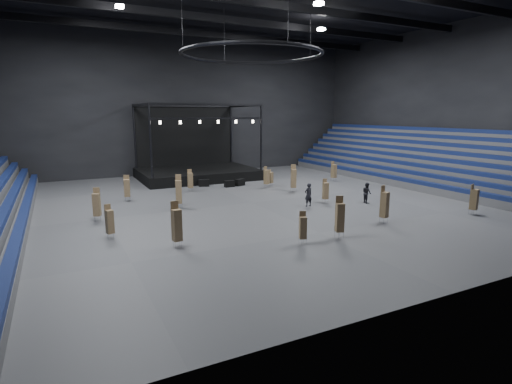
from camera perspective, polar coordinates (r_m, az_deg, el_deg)
name	(u,v)px	position (r m, az deg, el deg)	size (l,w,h in m)	color
floor	(252,203)	(36.58, -0.61, -1.53)	(50.00, 50.00, 0.00)	#464648
wall_back	(183,106)	(55.33, -10.45, 11.98)	(50.00, 0.20, 18.00)	black
wall_front	(475,90)	(19.20, 28.84, 12.69)	(50.00, 0.20, 18.00)	black
wall_right	(447,105)	(51.79, 25.60, 11.16)	(0.20, 42.00, 18.00)	black
bleachers_right	(429,169)	(50.57, 23.46, 3.07)	(7.20, 40.00, 6.40)	#4D4D4F
stage	(195,166)	(51.20, -8.64, 3.64)	(14.00, 10.00, 9.20)	black
truss_ring	(251,54)	(36.03, -0.66, 19.08)	(12.30, 12.30, 5.15)	black
roof_girders	(251,2)	(36.84, -0.67, 25.56)	(49.00, 30.35, 0.70)	black
flight_case_left	(204,183)	(45.07, -7.47, 1.30)	(1.18, 0.59, 0.79)	black
flight_case_mid	(229,184)	(44.40, -3.83, 1.18)	(1.08, 0.54, 0.72)	black
flight_case_right	(240,182)	(45.19, -2.30, 1.39)	(1.13, 0.57, 0.76)	black
chair_stack_0	(340,217)	(26.63, 11.87, -3.47)	(0.66, 0.66, 2.78)	silver
chair_stack_1	(110,221)	(27.58, -20.19, -3.93)	(0.55, 0.55, 2.29)	silver
chair_stack_2	(267,177)	(43.72, 1.52, 2.20)	(0.64, 0.64, 2.35)	silver
chair_stack_3	(127,188)	(38.85, -17.95, 0.61)	(0.62, 0.62, 2.44)	silver
chair_stack_4	(325,190)	(36.81, 9.90, 0.23)	(0.48, 0.48, 2.23)	silver
chair_stack_5	(334,171)	(48.86, 11.05, 3.00)	(0.62, 0.62, 2.42)	silver
chair_stack_6	(303,227)	(25.09, 6.71, -5.00)	(0.55, 0.55, 2.08)	silver
chair_stack_7	(177,224)	(24.63, -11.28, -4.55)	(0.58, 0.58, 2.88)	silver
chair_stack_8	(384,204)	(31.11, 17.88, -1.64)	(0.62, 0.62, 2.82)	silver
chair_stack_9	(179,191)	(34.84, -10.98, 0.11)	(0.64, 0.64, 2.93)	silver
chair_stack_10	(294,178)	(41.65, 5.38, 2.02)	(0.68, 0.68, 2.85)	silver
chair_stack_11	(271,177)	(44.84, 2.13, 2.11)	(0.54, 0.54, 1.86)	silver
chair_stack_12	(190,180)	(42.13, -9.39, 1.70)	(0.50, 0.50, 2.35)	silver
chair_stack_13	(474,199)	(36.44, 28.70, -0.87)	(0.67, 0.67, 2.48)	silver
chair_stack_14	(97,204)	(32.40, -21.81, -1.60)	(0.65, 0.65, 2.57)	silver
man_center	(308,195)	(35.25, 7.49, -0.40)	(0.75, 0.49, 2.06)	black
crew_member	(367,193)	(37.73, 15.55, -0.10)	(0.91, 0.71, 1.87)	black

